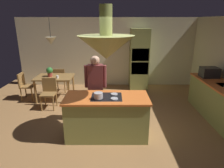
{
  "coord_description": "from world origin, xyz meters",
  "views": [
    {
      "loc": [
        0.11,
        -4.0,
        2.43
      ],
      "look_at": [
        0.1,
        0.4,
        1.0
      ],
      "focal_mm": 31.32,
      "sensor_mm": 36.0,
      "label": 1
    }
  ],
  "objects_px": {
    "dining_table": "(55,80)",
    "cup_on_table": "(58,77)",
    "potted_plant_on_table": "(50,71)",
    "oven_tower": "(140,59)",
    "kitchen_island": "(107,116)",
    "person_at_island": "(96,85)",
    "chair_by_back_wall": "(61,79)",
    "cooking_pot_on_cooktop": "(99,95)",
    "microwave_on_counter": "(210,72)",
    "chair_at_corner": "(26,84)",
    "chair_facing_island": "(50,91)"
  },
  "relations": [
    {
      "from": "person_at_island",
      "to": "microwave_on_counter",
      "type": "bearing_deg",
      "value": 14.54
    },
    {
      "from": "oven_tower",
      "to": "microwave_on_counter",
      "type": "height_order",
      "value": "oven_tower"
    },
    {
      "from": "person_at_island",
      "to": "oven_tower",
      "type": "bearing_deg",
      "value": 61.67
    },
    {
      "from": "person_at_island",
      "to": "potted_plant_on_table",
      "type": "distance_m",
      "value": 2.1
    },
    {
      "from": "dining_table",
      "to": "person_at_island",
      "type": "height_order",
      "value": "person_at_island"
    },
    {
      "from": "chair_at_corner",
      "to": "cup_on_table",
      "type": "distance_m",
      "value": 1.17
    },
    {
      "from": "potted_plant_on_table",
      "to": "oven_tower",
      "type": "bearing_deg",
      "value": 21.41
    },
    {
      "from": "kitchen_island",
      "to": "dining_table",
      "type": "bearing_deg",
      "value": 128.99
    },
    {
      "from": "cup_on_table",
      "to": "microwave_on_counter",
      "type": "height_order",
      "value": "microwave_on_counter"
    },
    {
      "from": "kitchen_island",
      "to": "oven_tower",
      "type": "xyz_separation_m",
      "value": [
        1.1,
        3.24,
        0.63
      ]
    },
    {
      "from": "chair_by_back_wall",
      "to": "potted_plant_on_table",
      "type": "distance_m",
      "value": 0.78
    },
    {
      "from": "kitchen_island",
      "to": "chair_at_corner",
      "type": "bearing_deg",
      "value": 141.63
    },
    {
      "from": "dining_table",
      "to": "chair_by_back_wall",
      "type": "distance_m",
      "value": 0.65
    },
    {
      "from": "person_at_island",
      "to": "chair_by_back_wall",
      "type": "xyz_separation_m",
      "value": [
        -1.42,
        2.05,
        -0.45
      ]
    },
    {
      "from": "kitchen_island",
      "to": "microwave_on_counter",
      "type": "bearing_deg",
      "value": 27.69
    },
    {
      "from": "chair_facing_island",
      "to": "microwave_on_counter",
      "type": "distance_m",
      "value": 4.57
    },
    {
      "from": "chair_by_back_wall",
      "to": "cup_on_table",
      "type": "height_order",
      "value": "chair_by_back_wall"
    },
    {
      "from": "person_at_island",
      "to": "chair_facing_island",
      "type": "relative_size",
      "value": 1.91
    },
    {
      "from": "kitchen_island",
      "to": "person_at_island",
      "type": "bearing_deg",
      "value": 112.47
    },
    {
      "from": "person_at_island",
      "to": "microwave_on_counter",
      "type": "height_order",
      "value": "person_at_island"
    },
    {
      "from": "chair_by_back_wall",
      "to": "cooking_pot_on_cooktop",
      "type": "height_order",
      "value": "cooking_pot_on_cooktop"
    },
    {
      "from": "chair_at_corner",
      "to": "cup_on_table",
      "type": "bearing_deg",
      "value": -100.48
    },
    {
      "from": "person_at_island",
      "to": "chair_facing_island",
      "type": "bearing_deg",
      "value": 150.95
    },
    {
      "from": "oven_tower",
      "to": "kitchen_island",
      "type": "bearing_deg",
      "value": -108.73
    },
    {
      "from": "potted_plant_on_table",
      "to": "cooking_pot_on_cooktop",
      "type": "bearing_deg",
      "value": -53.14
    },
    {
      "from": "kitchen_island",
      "to": "chair_at_corner",
      "type": "distance_m",
      "value": 3.38
    },
    {
      "from": "person_at_island",
      "to": "kitchen_island",
      "type": "bearing_deg",
      "value": -67.53
    },
    {
      "from": "kitchen_island",
      "to": "chair_facing_island",
      "type": "relative_size",
      "value": 2.03
    },
    {
      "from": "oven_tower",
      "to": "cup_on_table",
      "type": "bearing_deg",
      "value": -152.98
    },
    {
      "from": "dining_table",
      "to": "cup_on_table",
      "type": "relative_size",
      "value": 12.75
    },
    {
      "from": "kitchen_island",
      "to": "cup_on_table",
      "type": "xyz_separation_m",
      "value": [
        -1.54,
        1.9,
        0.34
      ]
    },
    {
      "from": "oven_tower",
      "to": "cooking_pot_on_cooktop",
      "type": "height_order",
      "value": "oven_tower"
    },
    {
      "from": "dining_table",
      "to": "microwave_on_counter",
      "type": "relative_size",
      "value": 2.5
    },
    {
      "from": "microwave_on_counter",
      "to": "cooking_pot_on_cooktop",
      "type": "bearing_deg",
      "value": -151.62
    },
    {
      "from": "oven_tower",
      "to": "person_at_island",
      "type": "relative_size",
      "value": 1.31
    },
    {
      "from": "kitchen_island",
      "to": "microwave_on_counter",
      "type": "height_order",
      "value": "microwave_on_counter"
    },
    {
      "from": "oven_tower",
      "to": "chair_by_back_wall",
      "type": "distance_m",
      "value": 2.91
    },
    {
      "from": "oven_tower",
      "to": "chair_facing_island",
      "type": "height_order",
      "value": "oven_tower"
    },
    {
      "from": "cup_on_table",
      "to": "chair_at_corner",
      "type": "bearing_deg",
      "value": 169.52
    },
    {
      "from": "dining_table",
      "to": "cooking_pot_on_cooktop",
      "type": "distance_m",
      "value": 2.73
    },
    {
      "from": "dining_table",
      "to": "person_at_island",
      "type": "distance_m",
      "value": 2.03
    },
    {
      "from": "microwave_on_counter",
      "to": "person_at_island",
      "type": "bearing_deg",
      "value": -165.46
    },
    {
      "from": "chair_at_corner",
      "to": "cooking_pot_on_cooktop",
      "type": "bearing_deg",
      "value": -131.82
    },
    {
      "from": "cooking_pot_on_cooktop",
      "to": "person_at_island",
      "type": "bearing_deg",
      "value": 98.53
    },
    {
      "from": "potted_plant_on_table",
      "to": "microwave_on_counter",
      "type": "bearing_deg",
      "value": -7.38
    },
    {
      "from": "dining_table",
      "to": "chair_by_back_wall",
      "type": "height_order",
      "value": "chair_by_back_wall"
    },
    {
      "from": "dining_table",
      "to": "microwave_on_counter",
      "type": "xyz_separation_m",
      "value": [
        4.54,
        -0.61,
        0.4
      ]
    },
    {
      "from": "cup_on_table",
      "to": "oven_tower",
      "type": "bearing_deg",
      "value": 27.02
    },
    {
      "from": "kitchen_island",
      "to": "cup_on_table",
      "type": "distance_m",
      "value": 2.47
    },
    {
      "from": "microwave_on_counter",
      "to": "cooking_pot_on_cooktop",
      "type": "distance_m",
      "value": 3.41
    }
  ]
}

